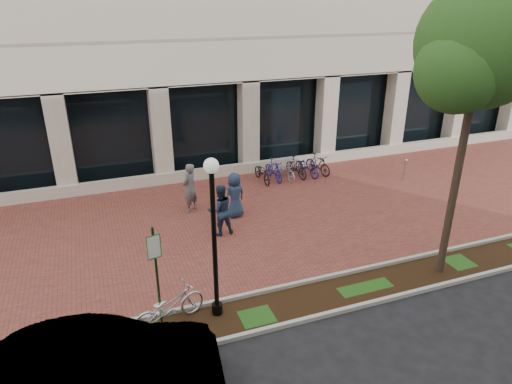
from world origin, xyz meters
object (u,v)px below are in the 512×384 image
object	(u,v)px
parking_sign	(156,266)
pedestrian_left	(190,188)
locked_bicycle	(169,307)
pedestrian_right	(235,195)
bollard	(405,169)
sedan_near_curb	(97,372)
lamppost	(214,231)
pedestrian_mid	(220,210)
street_tree	(481,53)
bike_rack_cluster	(290,168)

from	to	relation	value
parking_sign	pedestrian_left	world-z (taller)	parking_sign
locked_bicycle	pedestrian_right	size ratio (longest dim) A/B	1.15
bollard	sedan_near_curb	xyz separation A→B (m)	(-13.41, -8.01, 0.30)
locked_bicycle	lamppost	bearing A→B (deg)	-109.80
locked_bicycle	pedestrian_mid	xyz separation A→B (m)	(2.54, 4.10, 0.39)
pedestrian_left	street_tree	bearing A→B (deg)	91.14
locked_bicycle	pedestrian_right	distance (m)	6.28
pedestrian_mid	sedan_near_curb	bearing A→B (deg)	51.78
lamppost	parking_sign	bearing A→B (deg)	178.13
bollard	sedan_near_curb	bearing A→B (deg)	-149.13
pedestrian_left	pedestrian_right	world-z (taller)	pedestrian_left
bollard	pedestrian_mid	bearing A→B (deg)	-167.81
lamppost	bike_rack_cluster	world-z (taller)	lamppost
bike_rack_cluster	sedan_near_curb	xyz separation A→B (m)	(-8.74, -10.07, 0.36)
parking_sign	lamppost	xyz separation A→B (m)	(1.43, -0.05, 0.69)
street_tree	bollard	bearing A→B (deg)	61.18
locked_bicycle	pedestrian_mid	world-z (taller)	pedestrian_mid
pedestrian_mid	pedestrian_left	bearing A→B (deg)	-78.36
lamppost	bike_rack_cluster	bearing A→B (deg)	54.74
locked_bicycle	bike_rack_cluster	world-z (taller)	locked_bicycle
parking_sign	bike_rack_cluster	size ratio (longest dim) A/B	0.79
pedestrian_mid	bollard	bearing A→B (deg)	-170.67
pedestrian_left	pedestrian_mid	xyz separation A→B (m)	(0.56, -2.17, -0.05)
pedestrian_mid	pedestrian_right	size ratio (longest dim) A/B	1.06
pedestrian_right	parking_sign	bearing A→B (deg)	37.10
pedestrian_mid	sedan_near_curb	xyz separation A→B (m)	(-4.29, -6.04, -0.10)
pedestrian_mid	bollard	world-z (taller)	pedestrian_mid
bollard	lamppost	bearing A→B (deg)	-149.68
lamppost	street_tree	distance (m)	7.91
bollard	bike_rack_cluster	xyz separation A→B (m)	(-4.66, 2.06, -0.06)
lamppost	pedestrian_right	distance (m)	5.93
pedestrian_left	sedan_near_curb	xyz separation A→B (m)	(-3.73, -8.22, -0.15)
pedestrian_mid	pedestrian_right	bearing A→B (deg)	-130.73
street_tree	locked_bicycle	size ratio (longest dim) A/B	4.13
parking_sign	pedestrian_left	bearing A→B (deg)	59.76
parking_sign	locked_bicycle	xyz separation A→B (m)	(0.21, -0.02, -1.21)
pedestrian_left	bike_rack_cluster	distance (m)	5.37
locked_bicycle	street_tree	bearing A→B (deg)	-111.26
bike_rack_cluster	bollard	bearing A→B (deg)	-31.56
pedestrian_left	sedan_near_curb	world-z (taller)	pedestrian_left
locked_bicycle	sedan_near_curb	distance (m)	2.63
bike_rack_cluster	locked_bicycle	bearing A→B (deg)	-138.47
street_tree	bollard	xyz separation A→B (m)	(3.57, 6.49, -5.81)
bollard	pedestrian_left	bearing A→B (deg)	178.81
lamppost	bollard	world-z (taller)	lamppost
parking_sign	pedestrian_mid	distance (m)	4.99
bike_rack_cluster	sedan_near_curb	bearing A→B (deg)	-138.72
locked_bicycle	parking_sign	bearing A→B (deg)	67.38
street_tree	pedestrian_mid	size ratio (longest dim) A/B	4.48
pedestrian_right	sedan_near_curb	distance (m)	8.86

